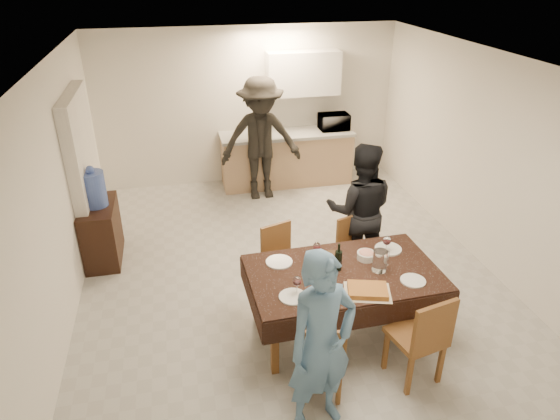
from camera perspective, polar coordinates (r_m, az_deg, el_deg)
The scene contains 33 objects.
floor at distance 6.38m, azimuth 0.90°, elevation -6.88°, with size 5.00×6.00×0.02m, color #B4B3AF.
ceiling at distance 5.37m, azimuth 1.11°, elevation 16.77°, with size 5.00×6.00×0.02m, color white.
wall_back at distance 8.54m, azimuth -3.69°, elevation 11.68°, with size 5.00×0.02×2.60m, color silver.
wall_front at distance 3.35m, azimuth 13.28°, elevation -16.36°, with size 5.00×0.02×2.60m, color silver.
wall_left at distance 5.76m, azimuth -24.00°, elevation 1.50°, with size 0.02×6.00×2.60m, color silver.
wall_right at distance 6.74m, azimuth 22.27°, elevation 5.41°, with size 0.02×6.00×2.60m, color silver.
stub_partition at distance 6.93m, azimuth -21.39°, elevation 3.89°, with size 0.15×1.40×2.10m, color beige.
kitchen_base_cabinet at distance 8.62m, azimuth 0.77°, elevation 5.80°, with size 2.20×0.60×0.86m, color tan.
kitchen_worktop at distance 8.47m, azimuth 0.79°, elevation 8.67°, with size 2.24×0.64×0.05m, color #A0A19C.
upper_cabinet at distance 8.42m, azimuth 2.68°, elevation 15.34°, with size 1.20×0.34×0.70m, color white.
dining_table at distance 5.08m, azimuth 7.31°, elevation -7.32°, with size 1.93×1.16×0.74m.
chair_near_left at distance 4.47m, azimuth 5.04°, elevation -16.03°, with size 0.46×0.46×0.45m.
chair_near_right at distance 4.71m, azimuth 15.95°, elevation -13.32°, with size 0.52×0.53×0.52m.
chair_far_left at distance 5.61m, azimuth 0.61°, elevation -5.73°, with size 0.49×0.50×0.46m.
chair_far_right at distance 5.85m, azimuth 9.27°, elevation -4.63°, with size 0.49×0.50×0.46m.
console at distance 6.81m, azimuth -19.72°, elevation -2.42°, with size 0.42×0.84×0.78m, color black.
water_jug at distance 6.55m, azimuth -20.54°, elevation 2.24°, with size 0.30×0.30×0.45m, color #4E6ED4.
wine_bottle at distance 5.01m, azimuth 6.70°, elevation -5.35°, with size 0.07×0.07×0.30m, color black, non-canonical shape.
water_pitcher at distance 5.08m, azimuth 11.34°, elevation -5.72°, with size 0.15×0.15×0.22m, color white.
savoury_tart at distance 4.79m, azimuth 9.98°, elevation -9.04°, with size 0.43×0.32×0.05m, color #B88236.
salad_bowl at distance 5.28m, azimuth 9.81°, elevation -5.16°, with size 0.19×0.19×0.07m, color silver.
mushroom_dish at distance 5.26m, azimuth 5.84°, elevation -5.25°, with size 0.20×0.20×0.03m, color silver.
wine_glass_a at distance 4.67m, azimuth 1.95°, elevation -8.58°, with size 0.08×0.08×0.19m, color white, non-canonical shape.
wine_glass_b at distance 5.39m, azimuth 12.07°, elevation -3.88°, with size 0.09×0.09×0.20m, color white, non-canonical shape.
wine_glass_c at distance 5.20m, azimuth 4.23°, elevation -4.63°, with size 0.08×0.08×0.19m, color white, non-canonical shape.
plate_near_left at distance 4.68m, azimuth 1.48°, elevation -9.88°, with size 0.26×0.26×0.02m, color silver.
plate_near_right at distance 5.05m, azimuth 14.96°, elevation -7.81°, with size 0.25×0.25×0.01m, color silver.
plate_far_left at distance 5.16m, azimuth -0.10°, elevation -5.95°, with size 0.28×0.28×0.02m, color silver.
plate_far_right at distance 5.50m, azimuth 12.26°, elevation -4.36°, with size 0.29×0.29×0.02m, color silver.
microwave at distance 8.63m, azimuth 6.19°, elevation 10.00°, with size 0.49×0.33×0.27m, color white.
person_near at distance 4.08m, azimuth 4.76°, elevation -15.07°, with size 0.61×0.40×1.66m, color #5782AB.
person_far at distance 6.03m, azimuth 9.11°, elevation -0.06°, with size 0.82×0.64×1.69m, color black.
person_kitchen at distance 7.92m, azimuth -2.21°, elevation 8.06°, with size 1.27×0.73×1.96m, color black.
Camera 1 is at (-1.22, -5.14, 3.56)m, focal length 32.00 mm.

